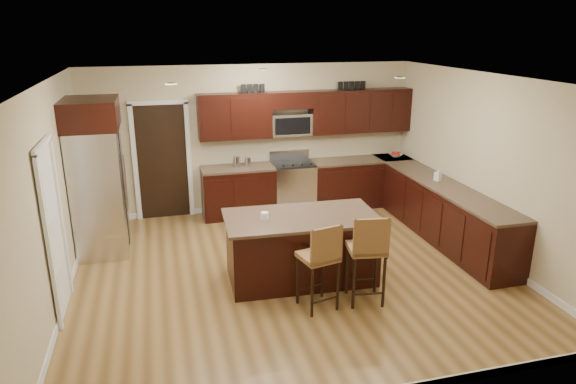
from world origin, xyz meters
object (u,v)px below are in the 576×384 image
object	(u,v)px
island	(301,250)
refrigerator	(97,176)
stool_right	(368,249)
stool_mid	(321,257)
range	(293,187)

from	to	relation	value
island	refrigerator	world-z (taller)	refrigerator
island	refrigerator	xyz separation A→B (m)	(-2.70, 1.67, 0.77)
stool_right	refrigerator	size ratio (longest dim) A/B	0.50
stool_mid	range	bearing A→B (deg)	67.37
island	stool_mid	size ratio (longest dim) A/B	1.86
island	refrigerator	bearing A→B (deg)	150.67
range	refrigerator	size ratio (longest dim) A/B	0.47
stool_mid	stool_right	bearing A→B (deg)	-13.36
island	stool_right	world-z (taller)	stool_right
island	stool_mid	world-z (taller)	stool_mid
range	island	distance (m)	2.75
stool_mid	refrigerator	bearing A→B (deg)	124.05
refrigerator	stool_right	bearing A→B (deg)	-37.37
refrigerator	range	bearing A→B (deg)	17.01
stool_mid	refrigerator	distance (m)	3.72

